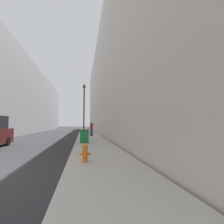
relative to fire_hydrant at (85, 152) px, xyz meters
name	(u,v)px	position (x,y,z in m)	size (l,w,h in m)	color
sidewalk_right	(89,136)	(0.76, 16.25, -0.44)	(2.90, 60.00, 0.14)	#B7B2A8
building_right_stone	(129,86)	(8.31, 24.25, 8.13)	(12.00, 60.00, 17.28)	beige
fire_hydrant	(85,152)	(0.00, 0.00, 0.00)	(0.45, 0.34, 0.71)	orange
trash_bin	(84,136)	(0.03, 7.06, 0.16)	(0.70, 0.64, 1.03)	#1E7538
lamppost	(84,107)	(0.00, 10.61, 2.83)	(0.36, 0.36, 5.55)	#2D332D
pedestrian_on_sidewalk	(91,129)	(0.97, 14.84, 0.52)	(0.36, 0.23, 1.78)	#2D3347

